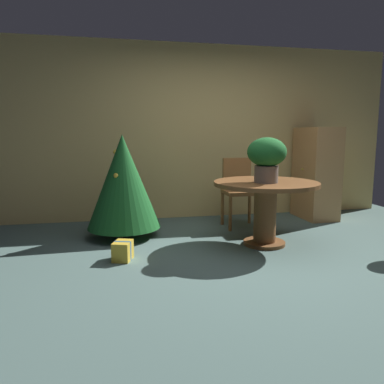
# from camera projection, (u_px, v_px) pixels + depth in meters

# --- Properties ---
(ground_plane) EXTENTS (6.60, 6.60, 0.00)m
(ground_plane) POSITION_uv_depth(u_px,v_px,m) (253.00, 261.00, 3.81)
(ground_plane) COLOR #4C6660
(back_wall_panel) EXTENTS (6.00, 0.10, 2.60)m
(back_wall_panel) POSITION_uv_depth(u_px,v_px,m) (203.00, 133.00, 5.74)
(back_wall_panel) COLOR tan
(back_wall_panel) RESTS_ON ground_plane
(round_dining_table) EXTENTS (1.19, 1.19, 0.74)m
(round_dining_table) POSITION_uv_depth(u_px,v_px,m) (265.00, 200.00, 4.29)
(round_dining_table) COLOR brown
(round_dining_table) RESTS_ON ground_plane
(flower_vase) EXTENTS (0.43, 0.43, 0.50)m
(flower_vase) POSITION_uv_depth(u_px,v_px,m) (267.00, 156.00, 4.13)
(flower_vase) COLOR #665B51
(flower_vase) RESTS_ON round_dining_table
(wooden_chair_far) EXTENTS (0.45, 0.41, 0.95)m
(wooden_chair_far) POSITION_uv_depth(u_px,v_px,m) (239.00, 187.00, 5.19)
(wooden_chair_far) COLOR brown
(wooden_chair_far) RESTS_ON ground_plane
(holiday_tree) EXTENTS (0.90, 0.90, 1.28)m
(holiday_tree) POSITION_uv_depth(u_px,v_px,m) (123.00, 182.00, 4.60)
(holiday_tree) COLOR brown
(holiday_tree) RESTS_ON ground_plane
(gift_box_gold) EXTENTS (0.23, 0.27, 0.20)m
(gift_box_gold) POSITION_uv_depth(u_px,v_px,m) (123.00, 251.00, 3.82)
(gift_box_gold) COLOR gold
(gift_box_gold) RESTS_ON ground_plane
(wooden_cabinet) EXTENTS (0.47, 0.72, 1.37)m
(wooden_cabinet) POSITION_uv_depth(u_px,v_px,m) (316.00, 173.00, 5.68)
(wooden_cabinet) COLOR #B27F4C
(wooden_cabinet) RESTS_ON ground_plane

